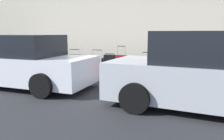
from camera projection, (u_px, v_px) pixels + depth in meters
ground_plane at (91, 81)px, 7.62m from camera, size 40.00×40.00×0.00m
sidewalk_curb at (118, 69)px, 9.87m from camera, size 18.00×5.00×0.14m
suitcase_olive_0 at (181, 69)px, 7.10m from camera, size 0.41×0.22×1.05m
suitcase_navy_1 at (165, 67)px, 7.32m from camera, size 0.49×0.24×0.99m
suitcase_teal_2 at (148, 69)px, 7.56m from camera, size 0.50×0.26×0.86m
suitcase_red_3 at (134, 69)px, 7.78m from camera, size 0.46×0.23×0.56m
suitcase_maroon_4 at (121, 65)px, 7.94m from camera, size 0.37×0.27×1.04m
suitcase_black_5 at (110, 64)px, 8.12m from camera, size 0.42×0.19×0.76m
suitcase_silver_6 at (97, 65)px, 8.29m from camera, size 0.47×0.26×0.89m
suitcase_olive_7 at (86, 64)px, 8.50m from camera, size 0.41×0.26×0.66m
suitcase_navy_8 at (75, 63)px, 8.66m from camera, size 0.49×0.25×0.88m
fire_hydrant at (54, 60)px, 9.04m from camera, size 0.39×0.21×0.80m
bollard_post at (36, 59)px, 9.21m from camera, size 0.14×0.14×0.81m
parking_meter at (212, 54)px, 6.91m from camera, size 0.12×0.09×1.27m
parked_car_silver_0 at (208, 73)px, 4.75m from camera, size 4.30×2.08×1.66m
parked_car_white_1 at (21, 62)px, 6.81m from camera, size 4.60×2.14×1.57m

